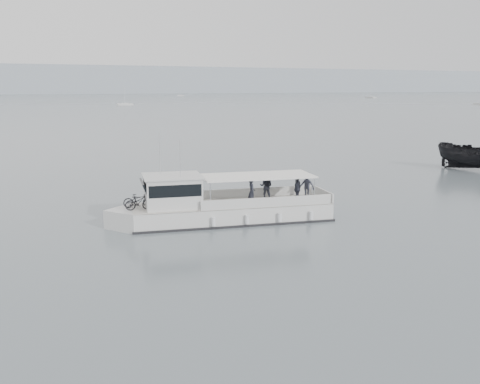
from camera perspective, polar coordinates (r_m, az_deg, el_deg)
name	(u,v)px	position (r m, az deg, el deg)	size (l,w,h in m)	color
ground	(218,217)	(30.67, -2.32, -2.65)	(1400.00, 1400.00, 0.00)	slate
tour_boat	(213,207)	(29.25, -2.94, -1.62)	(12.46, 5.07, 5.20)	silver
dark_motorboat	(476,156)	(51.90, 23.83, 3.55)	(2.50, 6.65, 2.57)	black
moored_fleet	(44,106)	(211.24, -20.21, 8.63)	(377.47, 338.91, 10.14)	silver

